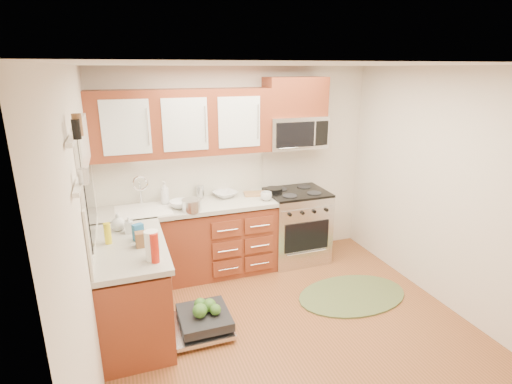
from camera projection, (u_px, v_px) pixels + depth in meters
name	position (u px, v px, depth m)	size (l,w,h in m)	color
floor	(293.00, 330.00, 3.93)	(3.50, 3.50, 0.00)	brown
ceiling	(302.00, 65.00, 3.19)	(3.50, 3.50, 0.00)	white
wall_back	(239.00, 167.00, 5.13)	(3.50, 0.04, 2.50)	silver
wall_front	(447.00, 326.00, 1.99)	(3.50, 0.04, 2.50)	silver
wall_left	(86.00, 238.00, 3.00)	(0.04, 3.50, 2.50)	silver
wall_right	(451.00, 192.00, 4.12)	(0.04, 3.50, 2.50)	silver
base_cabinet_back	(191.00, 243.00, 4.88)	(2.05, 0.60, 0.85)	brown
base_cabinet_left	(133.00, 292.00, 3.82)	(0.60, 1.25, 0.85)	brown
countertop_back	(189.00, 207.00, 4.73)	(2.07, 0.64, 0.05)	#B3B0A4
countertop_left	(130.00, 246.00, 3.68)	(0.64, 1.27, 0.05)	#B3B0A4
backsplash_back	(183.00, 175.00, 4.90)	(2.05, 0.02, 0.57)	silver
backsplash_left	(91.00, 219.00, 3.49)	(0.02, 1.25, 0.57)	silver
upper_cabinets	(183.00, 123.00, 4.56)	(2.05, 0.35, 0.75)	brown
cabinet_over_mw	(295.00, 97.00, 4.93)	(0.76, 0.35, 0.47)	brown
range	(296.00, 225.00, 5.29)	(0.76, 0.64, 0.95)	silver
microwave	(295.00, 132.00, 5.04)	(0.76, 0.38, 0.40)	silver
sink	(144.00, 221.00, 4.57)	(0.62, 0.50, 0.26)	white
dishwasher	(200.00, 322.00, 3.90)	(0.70, 0.60, 0.20)	silver
window	(86.00, 182.00, 3.37)	(0.03, 1.05, 1.05)	white
window_blind	(84.00, 144.00, 3.28)	(0.02, 0.96, 0.40)	white
shelf_upper	(72.00, 140.00, 2.46)	(0.04, 0.40, 0.03)	white
shelf_lower	(78.00, 187.00, 2.55)	(0.04, 0.40, 0.03)	white
rug	(352.00, 295.00, 4.53)	(1.27, 0.83, 0.02)	#536238
skillet	(274.00, 190.00, 5.15)	(0.22, 0.22, 0.04)	black
stock_pot	(192.00, 205.00, 4.50)	(0.22, 0.22, 0.13)	silver
cutting_board	(257.00, 194.00, 5.10)	(0.31, 0.20, 0.02)	#B47A52
canister	(200.00, 192.00, 4.95)	(0.10, 0.10, 0.16)	silver
paper_towel_roll	(152.00, 246.00, 3.33)	(0.12, 0.12, 0.26)	white
mustard_bottle	(108.00, 233.00, 3.66)	(0.06, 0.06, 0.20)	yellow
red_bottle	(155.00, 248.00, 3.29)	(0.07, 0.07, 0.26)	red
wooden_box	(143.00, 239.00, 3.61)	(0.14, 0.10, 0.14)	brown
blue_carton	(138.00, 232.00, 3.75)	(0.10, 0.06, 0.16)	#2369A7
bowl_a	(225.00, 194.00, 5.00)	(0.29, 0.29, 0.07)	#999999
bowl_b	(181.00, 204.00, 4.62)	(0.26, 0.26, 0.08)	#999999
cup	(266.00, 196.00, 4.86)	(0.14, 0.14, 0.11)	#999999
soap_bottle_a	(165.00, 193.00, 4.71)	(0.11, 0.11, 0.28)	#999999
soap_bottle_b	(129.00, 224.00, 3.90)	(0.08, 0.08, 0.17)	#999999
soap_bottle_c	(118.00, 221.00, 3.96)	(0.14, 0.14, 0.18)	#999999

